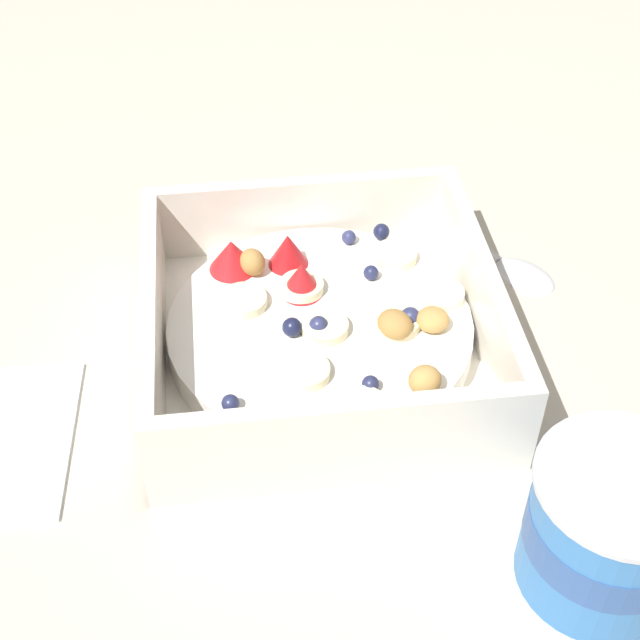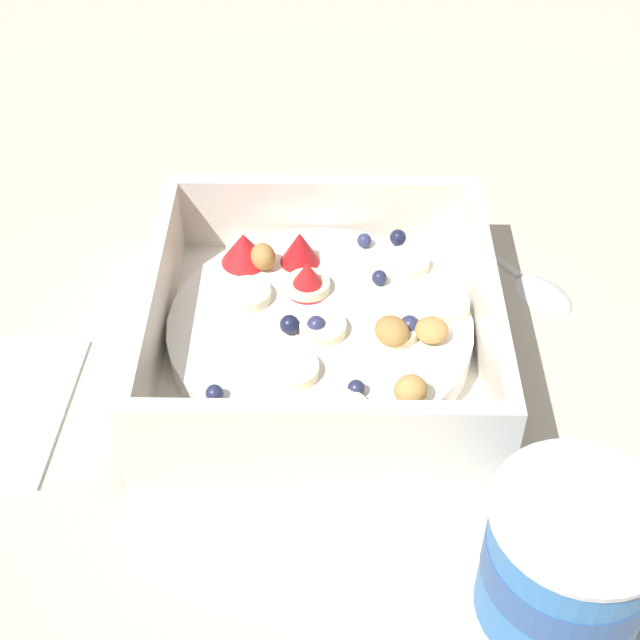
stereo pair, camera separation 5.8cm
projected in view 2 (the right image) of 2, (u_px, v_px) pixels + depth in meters
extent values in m
plane|color=beige|center=(307.00, 365.00, 0.59)|extent=(2.40, 2.40, 0.00)
cube|color=white|center=(320.00, 348.00, 0.59)|extent=(0.22, 0.22, 0.01)
cube|color=white|center=(322.00, 218.00, 0.65)|extent=(0.22, 0.01, 0.07)
cube|color=white|center=(318.00, 446.00, 0.50)|extent=(0.22, 0.01, 0.07)
cube|color=white|center=(485.00, 318.00, 0.57)|extent=(0.01, 0.20, 0.07)
cube|color=white|center=(155.00, 316.00, 0.58)|extent=(0.01, 0.20, 0.07)
cylinder|color=white|center=(320.00, 332.00, 0.58)|extent=(0.19, 0.19, 0.02)
cylinder|color=#F4EAB7|center=(248.00, 294.00, 0.59)|extent=(0.04, 0.04, 0.01)
cylinder|color=#F4EAB7|center=(344.00, 412.00, 0.52)|extent=(0.04, 0.04, 0.01)
cylinder|color=#F4EAB7|center=(394.00, 333.00, 0.56)|extent=(0.04, 0.04, 0.01)
cylinder|color=#F4EAB7|center=(323.00, 327.00, 0.57)|extent=(0.04, 0.04, 0.01)
cylinder|color=#F4EAB7|center=(407.00, 263.00, 0.61)|extent=(0.03, 0.03, 0.01)
cylinder|color=#F4EAB7|center=(304.00, 285.00, 0.60)|extent=(0.03, 0.03, 0.01)
cylinder|color=#F4EAB7|center=(293.00, 369.00, 0.54)|extent=(0.04, 0.04, 0.01)
cylinder|color=#F7EFC6|center=(446.00, 306.00, 0.58)|extent=(0.03, 0.03, 0.01)
cone|color=red|center=(244.00, 248.00, 0.61)|extent=(0.05, 0.05, 0.02)
cone|color=red|center=(307.00, 277.00, 0.59)|extent=(0.04, 0.04, 0.02)
cone|color=red|center=(300.00, 247.00, 0.61)|extent=(0.04, 0.04, 0.02)
sphere|color=navy|center=(258.00, 256.00, 0.62)|extent=(0.01, 0.01, 0.01)
sphere|color=navy|center=(409.00, 323.00, 0.57)|extent=(0.01, 0.01, 0.01)
sphere|color=#23284C|center=(379.00, 278.00, 0.60)|extent=(0.01, 0.01, 0.01)
sphere|color=#23284C|center=(214.00, 393.00, 0.52)|extent=(0.01, 0.01, 0.01)
sphere|color=#191E3D|center=(398.00, 238.00, 0.63)|extent=(0.01, 0.01, 0.01)
sphere|color=navy|center=(316.00, 327.00, 0.56)|extent=(0.01, 0.01, 0.01)
sphere|color=#23284C|center=(356.00, 388.00, 0.53)|extent=(0.01, 0.01, 0.01)
sphere|color=#191E3D|center=(290.00, 319.00, 0.57)|extent=(0.01, 0.01, 0.01)
sphere|color=navy|center=(364.00, 240.00, 0.63)|extent=(0.01, 0.01, 0.01)
ellipsoid|color=tan|center=(431.00, 330.00, 0.56)|extent=(0.03, 0.02, 0.01)
ellipsoid|color=#AD7F42|center=(392.00, 331.00, 0.56)|extent=(0.03, 0.03, 0.02)
ellipsoid|color=#AD7F42|center=(263.00, 257.00, 0.61)|extent=(0.02, 0.02, 0.02)
ellipsoid|color=tan|center=(411.00, 390.00, 0.52)|extent=(0.02, 0.02, 0.02)
ellipsoid|color=silver|center=(544.00, 291.00, 0.64)|extent=(0.05, 0.06, 0.01)
cylinder|color=silver|center=(463.00, 229.00, 0.69)|extent=(0.08, 0.11, 0.01)
cylinder|color=#3370B7|center=(568.00, 563.00, 0.44)|extent=(0.08, 0.08, 0.08)
cylinder|color=#2D5193|center=(569.00, 558.00, 0.44)|extent=(0.08, 0.08, 0.02)
cylinder|color=#B7BCC6|center=(584.00, 515.00, 0.41)|extent=(0.09, 0.09, 0.00)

